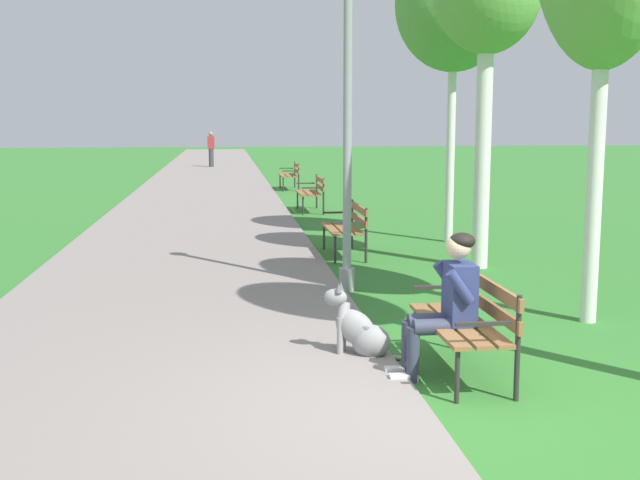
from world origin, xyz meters
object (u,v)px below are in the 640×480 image
(birch_tree_fourth, at_px, (454,5))
(park_bench_furthest, at_px, (291,173))
(dog_grey, at_px, (360,330))
(person_seated_on_near_bench, at_px, (447,299))
(lamp_post_near, at_px, (348,111))
(pedestrian_distant, at_px, (211,149))
(park_bench_mid, at_px, (348,224))
(park_bench_near, at_px, (469,317))
(park_bench_far, at_px, (312,190))

(birch_tree_fourth, bearing_deg, park_bench_furthest, 99.60)
(dog_grey, xyz_separation_m, birch_tree_fourth, (2.79, 6.85, 3.90))
(person_seated_on_near_bench, distance_m, dog_grey, 1.00)
(lamp_post_near, distance_m, pedestrian_distant, 27.44)
(park_bench_mid, bearing_deg, dog_grey, -97.59)
(park_bench_near, bearing_deg, dog_grey, 144.72)
(park_bench_mid, bearing_deg, park_bench_near, -89.08)
(park_bench_near, height_order, park_bench_furthest, same)
(park_bench_near, height_order, park_bench_far, same)
(park_bench_near, height_order, park_bench_mid, same)
(person_seated_on_near_bench, relative_size, dog_grey, 1.57)
(dog_grey, bearing_deg, park_bench_furthest, 87.24)
(person_seated_on_near_bench, xyz_separation_m, pedestrian_distant, (-2.44, 30.88, 0.16))
(pedestrian_distant, bearing_deg, park_bench_furthest, -77.52)
(person_seated_on_near_bench, distance_m, lamp_post_near, 3.92)
(park_bench_furthest, height_order, person_seated_on_near_bench, person_seated_on_near_bench)
(park_bench_mid, height_order, park_bench_far, same)
(park_bench_far, height_order, park_bench_furthest, same)
(park_bench_mid, bearing_deg, birch_tree_fourth, 31.77)
(park_bench_near, relative_size, birch_tree_fourth, 0.28)
(pedestrian_distant, bearing_deg, lamp_post_near, -85.56)
(park_bench_far, bearing_deg, pedestrian_distant, 98.32)
(birch_tree_fourth, bearing_deg, dog_grey, -112.15)
(park_bench_far, xyz_separation_m, person_seated_on_near_bench, (-0.24, -12.59, 0.17))
(park_bench_near, xyz_separation_m, person_seated_on_near_bench, (-0.21, -0.04, 0.17))
(lamp_post_near, bearing_deg, park_bench_furthest, 87.93)
(park_bench_mid, relative_size, birch_tree_fourth, 0.28)
(person_seated_on_near_bench, bearing_deg, park_bench_furthest, 89.27)
(park_bench_mid, bearing_deg, park_bench_far, 88.83)
(person_seated_on_near_bench, distance_m, pedestrian_distant, 30.98)
(park_bench_near, height_order, lamp_post_near, lamp_post_near)
(person_seated_on_near_bench, bearing_deg, pedestrian_distant, 94.51)
(park_bench_near, height_order, pedestrian_distant, pedestrian_distant)
(birch_tree_fourth, bearing_deg, lamp_post_near, -122.10)
(park_bench_furthest, relative_size, birch_tree_fourth, 0.28)
(dog_grey, bearing_deg, park_bench_mid, 82.41)
(park_bench_mid, relative_size, park_bench_far, 1.00)
(park_bench_near, distance_m, dog_grey, 1.06)
(park_bench_near, xyz_separation_m, park_bench_furthest, (0.03, 18.76, 0.00))
(park_bench_furthest, bearing_deg, park_bench_mid, -90.59)
(park_bench_furthest, relative_size, dog_grey, 1.88)
(park_bench_far, height_order, lamp_post_near, lamp_post_near)
(park_bench_far, height_order, pedestrian_distant, pedestrian_distant)
(park_bench_far, xyz_separation_m, birch_tree_fourth, (1.91, -5.10, 3.64))
(birch_tree_fourth, distance_m, pedestrian_distant, 24.07)
(lamp_post_near, relative_size, birch_tree_fourth, 0.83)
(pedestrian_distant, bearing_deg, park_bench_near, -85.10)
(park_bench_mid, height_order, dog_grey, park_bench_mid)
(dog_grey, bearing_deg, birch_tree_fourth, 67.85)
(park_bench_near, xyz_separation_m, park_bench_mid, (-0.10, 6.18, 0.00))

